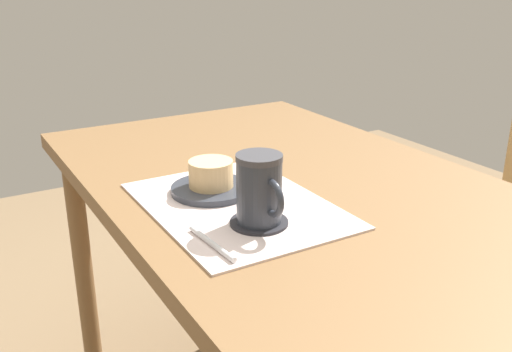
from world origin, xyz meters
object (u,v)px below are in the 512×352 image
Objects in this scene: dining_table at (313,230)px; pastry_plate at (211,189)px; coffee_mug at (260,189)px; pastry at (211,174)px.

dining_table is 0.21m from pastry_plate.
coffee_mug is at bearing 2.03° from pastry_plate.
pastry_plate is 1.83× the size of pastry.
pastry is at bearing -119.24° from dining_table.
pastry_plate is 0.18m from coffee_mug.
pastry_plate is at bearing 0.00° from pastry.
coffee_mug is (0.17, 0.01, 0.03)m from pastry.
pastry is (-0.10, -0.17, 0.12)m from dining_table.
coffee_mug reaches higher than pastry_plate.
dining_table is 0.23m from coffee_mug.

